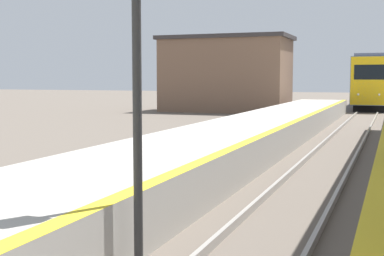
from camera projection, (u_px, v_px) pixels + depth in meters
The scene contains 3 objects.
train at pixel (374, 82), 48.43m from camera, with size 2.74×18.27×4.51m.
signal_near at pixel (136, 20), 6.77m from camera, with size 0.36×0.31×4.81m.
station_building at pixel (226, 74), 42.03m from camera, with size 10.09×5.42×5.89m.
Camera 1 is at (1.83, -1.13, 2.61)m, focal length 50.00 mm.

